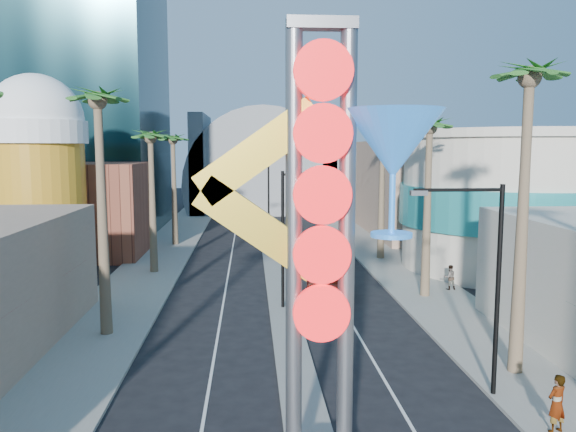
{
  "coord_description": "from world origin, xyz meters",
  "views": [
    {
      "loc": [
        -1.84,
        -11.49,
        9.29
      ],
      "look_at": [
        0.41,
        21.64,
        5.25
      ],
      "focal_mm": 35.0,
      "sensor_mm": 36.0,
      "label": 1
    }
  ],
  "objects_px": {
    "neon_sign": "(351,224)",
    "pedestrian_b": "(450,277)",
    "red_pickup": "(328,283)",
    "pedestrian_a": "(557,403)"
  },
  "relations": [
    {
      "from": "neon_sign",
      "to": "pedestrian_a",
      "type": "height_order",
      "value": "neon_sign"
    },
    {
      "from": "neon_sign",
      "to": "pedestrian_a",
      "type": "bearing_deg",
      "value": 16.38
    },
    {
      "from": "neon_sign",
      "to": "pedestrian_b",
      "type": "xyz_separation_m",
      "value": [
        10.23,
        20.34,
        -6.35
      ]
    },
    {
      "from": "neon_sign",
      "to": "red_pickup",
      "type": "relative_size",
      "value": 2.19
    },
    {
      "from": "red_pickup",
      "to": "pedestrian_a",
      "type": "bearing_deg",
      "value": -68.08
    },
    {
      "from": "red_pickup",
      "to": "pedestrian_a",
      "type": "height_order",
      "value": "pedestrian_a"
    },
    {
      "from": "red_pickup",
      "to": "pedestrian_b",
      "type": "relative_size",
      "value": 3.55
    },
    {
      "from": "pedestrian_a",
      "to": "pedestrian_b",
      "type": "relative_size",
      "value": 1.2
    },
    {
      "from": "pedestrian_b",
      "to": "pedestrian_a",
      "type": "bearing_deg",
      "value": 78.01
    },
    {
      "from": "red_pickup",
      "to": "pedestrian_b",
      "type": "height_order",
      "value": "pedestrian_b"
    }
  ]
}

